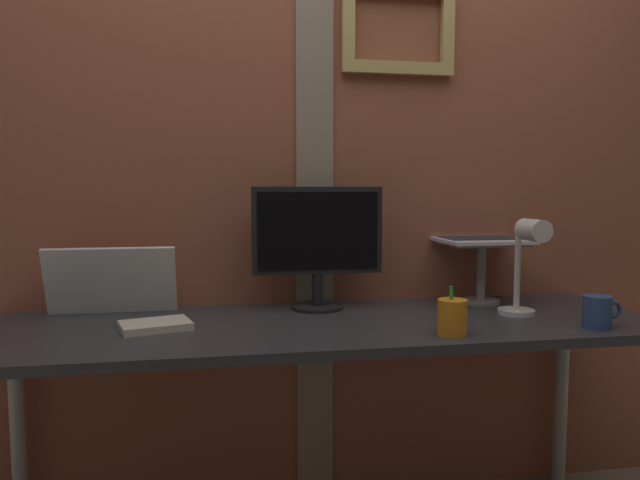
{
  "coord_description": "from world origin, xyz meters",
  "views": [
    {
      "loc": [
        -0.37,
        -1.71,
        1.17
      ],
      "look_at": [
        -0.04,
        0.15,
        1.01
      ],
      "focal_mm": 32.42,
      "sensor_mm": 36.0,
      "label": 1
    }
  ],
  "objects_px": {
    "desk_lamp": "(527,257)",
    "pen_cup": "(452,317)",
    "coffee_mug": "(598,312)",
    "laptop": "(474,228)",
    "whiteboard_panel": "(111,281)",
    "monitor": "(318,237)"
  },
  "relations": [
    {
      "from": "coffee_mug",
      "to": "laptop",
      "type": "bearing_deg",
      "value": 109.41
    },
    {
      "from": "coffee_mug",
      "to": "pen_cup",
      "type": "bearing_deg",
      "value": 180.0
    },
    {
      "from": "desk_lamp",
      "to": "pen_cup",
      "type": "xyz_separation_m",
      "value": [
        -0.32,
        -0.17,
        -0.15
      ]
    },
    {
      "from": "monitor",
      "to": "whiteboard_panel",
      "type": "bearing_deg",
      "value": 177.02
    },
    {
      "from": "monitor",
      "to": "coffee_mug",
      "type": "height_order",
      "value": "monitor"
    },
    {
      "from": "whiteboard_panel",
      "to": "desk_lamp",
      "type": "relative_size",
      "value": 1.3
    },
    {
      "from": "laptop",
      "to": "desk_lamp",
      "type": "distance_m",
      "value": 0.33
    },
    {
      "from": "whiteboard_panel",
      "to": "coffee_mug",
      "type": "xyz_separation_m",
      "value": [
        1.47,
        -0.46,
        -0.06
      ]
    },
    {
      "from": "laptop",
      "to": "desk_lamp",
      "type": "height_order",
      "value": "laptop"
    },
    {
      "from": "desk_lamp",
      "to": "monitor",
      "type": "bearing_deg",
      "value": 158.23
    },
    {
      "from": "whiteboard_panel",
      "to": "monitor",
      "type": "bearing_deg",
      "value": -2.98
    },
    {
      "from": "whiteboard_panel",
      "to": "coffee_mug",
      "type": "relative_size",
      "value": 3.39
    },
    {
      "from": "monitor",
      "to": "pen_cup",
      "type": "distance_m",
      "value": 0.56
    },
    {
      "from": "desk_lamp",
      "to": "pen_cup",
      "type": "distance_m",
      "value": 0.39
    },
    {
      "from": "whiteboard_panel",
      "to": "coffee_mug",
      "type": "height_order",
      "value": "whiteboard_panel"
    },
    {
      "from": "laptop",
      "to": "coffee_mug",
      "type": "xyz_separation_m",
      "value": [
        0.17,
        -0.49,
        -0.22
      ]
    },
    {
      "from": "laptop",
      "to": "desk_lamp",
      "type": "bearing_deg",
      "value": -84.56
    },
    {
      "from": "pen_cup",
      "to": "laptop",
      "type": "bearing_deg",
      "value": 59.27
    },
    {
      "from": "coffee_mug",
      "to": "desk_lamp",
      "type": "bearing_deg",
      "value": 130.33
    },
    {
      "from": "laptop",
      "to": "coffee_mug",
      "type": "distance_m",
      "value": 0.57
    },
    {
      "from": "desk_lamp",
      "to": "laptop",
      "type": "bearing_deg",
      "value": 95.44
    },
    {
      "from": "monitor",
      "to": "desk_lamp",
      "type": "bearing_deg",
      "value": -21.77
    }
  ]
}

